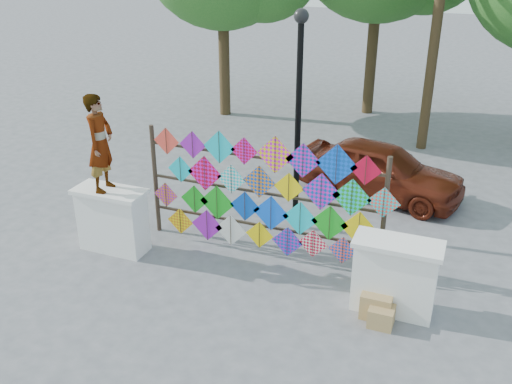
% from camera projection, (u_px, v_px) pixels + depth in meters
% --- Properties ---
extents(ground, '(80.00, 80.00, 0.00)m').
position_uv_depth(ground, '(246.00, 271.00, 10.54)').
color(ground, gray).
rests_on(ground, ground).
extents(parapet_left, '(1.40, 0.65, 1.28)m').
position_uv_depth(parapet_left, '(113.00, 219.00, 11.01)').
color(parapet_left, white).
rests_on(parapet_left, ground).
extents(parapet_right, '(1.40, 0.65, 1.28)m').
position_uv_depth(parapet_right, '(395.00, 276.00, 9.20)').
color(parapet_right, white).
rests_on(parapet_right, ground).
extents(kite_rack, '(4.94, 0.24, 2.43)m').
position_uv_depth(kite_rack, '(267.00, 197.00, 10.61)').
color(kite_rack, '#31261B').
rests_on(kite_rack, ground).
extents(vendor_woman, '(0.52, 0.72, 1.84)m').
position_uv_depth(vendor_woman, '(100.00, 143.00, 10.39)').
color(vendor_woman, '#99999E').
rests_on(vendor_woman, parapet_left).
extents(sedan, '(4.10, 2.28, 1.32)m').
position_uv_depth(sedan, '(380.00, 170.00, 13.30)').
color(sedan, '#571C0E').
rests_on(sedan, ground).
extents(lamppost, '(0.28, 0.28, 4.46)m').
position_uv_depth(lamppost, '(299.00, 103.00, 11.02)').
color(lamppost, black).
rests_on(lamppost, ground).
extents(cardboard_box_near, '(0.49, 0.44, 0.44)m').
position_uv_depth(cardboard_box_near, '(377.00, 304.00, 9.23)').
color(cardboard_box_near, '#AD8153').
rests_on(cardboard_box_near, ground).
extents(cardboard_box_far, '(0.39, 0.36, 0.33)m').
position_uv_depth(cardboard_box_far, '(381.00, 316.00, 9.02)').
color(cardboard_box_far, '#AD8153').
rests_on(cardboard_box_far, ground).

